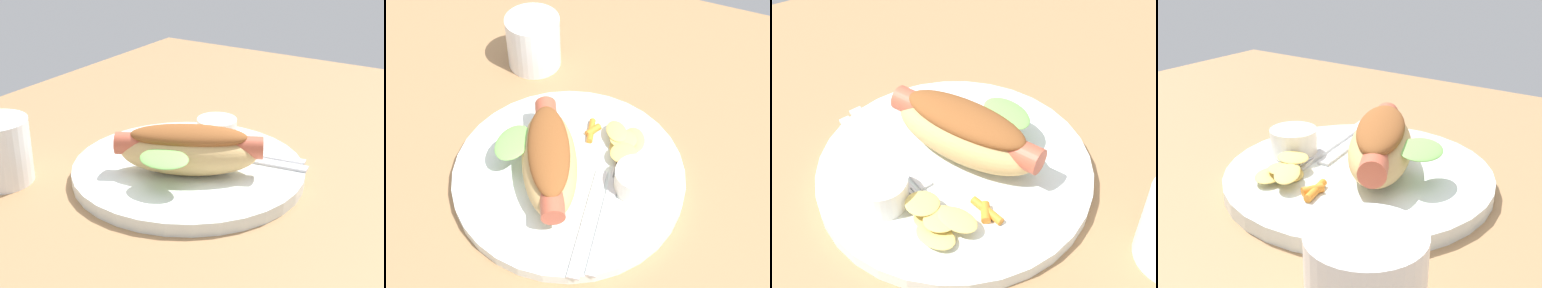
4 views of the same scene
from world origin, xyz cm
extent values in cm
cube|color=#9E754C|center=(0.00, 0.00, -0.90)|extent=(120.00, 90.00, 1.80)
cylinder|color=white|center=(1.99, 0.29, 0.80)|extent=(29.38, 29.38, 1.60)
ellipsoid|color=tan|center=(3.97, 1.30, 4.28)|extent=(13.64, 18.04, 5.37)
cylinder|color=#C1563D|center=(3.97, 1.30, 5.22)|extent=(10.63, 17.26, 2.79)
ellipsoid|color=brown|center=(3.97, 1.30, 6.48)|extent=(10.99, 15.02, 2.48)
ellipsoid|color=#7FC65B|center=(8.92, 1.09, 5.36)|extent=(4.99, 6.39, 1.20)
cylinder|color=white|center=(-6.67, -0.81, 3.18)|extent=(5.50, 5.50, 3.17)
cube|color=silver|center=(-4.83, 5.83, 1.80)|extent=(3.19, 13.76, 0.40)
cube|color=silver|center=(-4.05, -2.61, 1.80)|extent=(0.76, 3.21, 0.40)
cube|color=silver|center=(-3.60, -2.55, 1.80)|extent=(0.76, 3.21, 0.40)
cube|color=silver|center=(-3.16, -2.48, 1.80)|extent=(0.76, 3.21, 0.40)
cube|color=silver|center=(-3.05, 6.09, 1.78)|extent=(3.58, 15.23, 0.36)
ellipsoid|color=#E1C363|center=(-3.21, -5.58, 1.85)|extent=(5.13, 4.96, 0.50)
ellipsoid|color=#E1C363|center=(-4.10, -7.67, 2.23)|extent=(4.31, 5.04, 0.73)
ellipsoid|color=#E1C363|center=(-2.92, -6.66, 2.92)|extent=(3.96, 3.66, 0.58)
ellipsoid|color=#E1C363|center=(-1.69, -7.54, 3.01)|extent=(4.47, 4.93, 0.88)
ellipsoid|color=#E1C363|center=(-3.77, -4.24, 3.14)|extent=(4.39, 4.35, 0.84)
cylinder|color=orange|center=(1.75, -7.22, 2.02)|extent=(1.79, 3.98, 0.84)
cylinder|color=orange|center=(1.50, -7.36, 2.07)|extent=(1.85, 2.39, 0.94)
camera|label=1|loc=(58.51, 35.84, 33.58)|focal=54.54mm
camera|label=2|loc=(-15.28, 39.52, 56.51)|focal=51.71mm
camera|label=3|loc=(-17.54, -38.01, 46.10)|focal=54.17mm
camera|label=4|loc=(30.73, -42.05, 25.41)|focal=47.66mm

